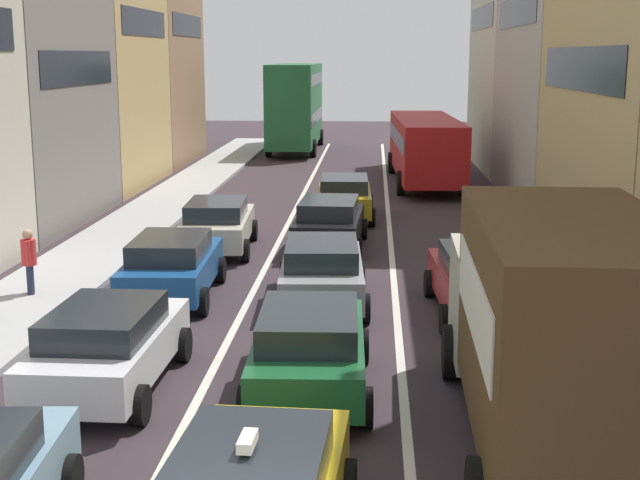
{
  "coord_description": "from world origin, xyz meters",
  "views": [
    {
      "loc": [
        1.15,
        -7.15,
        5.58
      ],
      "look_at": [
        0.0,
        12.0,
        1.6
      ],
      "focal_mm": 50.17,
      "sensor_mm": 36.0,
      "label": 1
    }
  ],
  "objects_px": {
    "sedan_centre_lane_second": "(309,347)",
    "pedestrian_near_kerb": "(29,260)",
    "sedan_left_lane_third": "(172,265)",
    "bus_far_queue_secondary": "(296,103)",
    "bus_mid_queue_primary": "(425,144)",
    "coupe_centre_lane_fourth": "(329,222)",
    "hatchback_centre_lane_third": "(322,271)",
    "sedan_centre_lane_fifth": "(344,196)",
    "removalist_box_truck": "(555,321)",
    "sedan_right_lane_behind_truck": "(480,280)",
    "sedan_left_lane_fourth": "(217,224)",
    "wagon_left_lane_second": "(108,345)"
  },
  "relations": [
    {
      "from": "removalist_box_truck",
      "to": "bus_mid_queue_primary",
      "type": "height_order",
      "value": "removalist_box_truck"
    },
    {
      "from": "sedan_centre_lane_second",
      "to": "hatchback_centre_lane_third",
      "type": "distance_m",
      "value": 5.42
    },
    {
      "from": "sedan_left_lane_fourth",
      "to": "bus_far_queue_secondary",
      "type": "xyz_separation_m",
      "value": [
        -0.11,
        27.51,
        2.03
      ]
    },
    {
      "from": "pedestrian_near_kerb",
      "to": "sedan_centre_lane_fifth",
      "type": "bearing_deg",
      "value": 39.04
    },
    {
      "from": "sedan_centre_lane_second",
      "to": "removalist_box_truck",
      "type": "bearing_deg",
      "value": -122.59
    },
    {
      "from": "removalist_box_truck",
      "to": "sedan_centre_lane_second",
      "type": "relative_size",
      "value": 1.78
    },
    {
      "from": "bus_far_queue_secondary",
      "to": "sedan_centre_lane_fifth",
      "type": "bearing_deg",
      "value": -170.79
    },
    {
      "from": "sedan_centre_lane_fifth",
      "to": "sedan_right_lane_behind_truck",
      "type": "height_order",
      "value": "same"
    },
    {
      "from": "hatchback_centre_lane_third",
      "to": "sedan_left_lane_third",
      "type": "relative_size",
      "value": 1.01
    },
    {
      "from": "removalist_box_truck",
      "to": "sedan_right_lane_behind_truck",
      "type": "height_order",
      "value": "removalist_box_truck"
    },
    {
      "from": "hatchback_centre_lane_third",
      "to": "sedan_right_lane_behind_truck",
      "type": "relative_size",
      "value": 1.0
    },
    {
      "from": "sedan_centre_lane_second",
      "to": "pedestrian_near_kerb",
      "type": "bearing_deg",
      "value": 49.86
    },
    {
      "from": "hatchback_centre_lane_third",
      "to": "sedan_left_lane_third",
      "type": "height_order",
      "value": "same"
    },
    {
      "from": "sedan_centre_lane_fifth",
      "to": "bus_mid_queue_primary",
      "type": "xyz_separation_m",
      "value": [
        3.24,
        8.72,
        0.96
      ]
    },
    {
      "from": "hatchback_centre_lane_third",
      "to": "sedan_right_lane_behind_truck",
      "type": "bearing_deg",
      "value": -102.98
    },
    {
      "from": "bus_far_queue_secondary",
      "to": "coupe_centre_lane_fourth",
      "type": "bearing_deg",
      "value": -173.0
    },
    {
      "from": "hatchback_centre_lane_third",
      "to": "sedan_left_lane_fourth",
      "type": "bearing_deg",
      "value": 28.41
    },
    {
      "from": "sedan_centre_lane_fifth",
      "to": "sedan_right_lane_behind_truck",
      "type": "relative_size",
      "value": 0.99
    },
    {
      "from": "removalist_box_truck",
      "to": "bus_far_queue_secondary",
      "type": "distance_m",
      "value": 41.22
    },
    {
      "from": "sedan_left_lane_fourth",
      "to": "sedan_right_lane_behind_truck",
      "type": "distance_m",
      "value": 9.19
    },
    {
      "from": "wagon_left_lane_second",
      "to": "bus_far_queue_secondary",
      "type": "height_order",
      "value": "bus_far_queue_secondary"
    },
    {
      "from": "bus_far_queue_secondary",
      "to": "pedestrian_near_kerb",
      "type": "distance_m",
      "value": 33.19
    },
    {
      "from": "removalist_box_truck",
      "to": "wagon_left_lane_second",
      "type": "height_order",
      "value": "removalist_box_truck"
    },
    {
      "from": "hatchback_centre_lane_third",
      "to": "bus_mid_queue_primary",
      "type": "height_order",
      "value": "bus_mid_queue_primary"
    },
    {
      "from": "sedan_left_lane_third",
      "to": "sedan_centre_lane_fifth",
      "type": "height_order",
      "value": "same"
    },
    {
      "from": "wagon_left_lane_second",
      "to": "sedan_left_lane_third",
      "type": "relative_size",
      "value": 0.99
    },
    {
      "from": "sedan_left_lane_third",
      "to": "sedan_centre_lane_fifth",
      "type": "relative_size",
      "value": 1.0
    },
    {
      "from": "pedestrian_near_kerb",
      "to": "bus_mid_queue_primary",
      "type": "bearing_deg",
      "value": 44.18
    },
    {
      "from": "coupe_centre_lane_fourth",
      "to": "bus_far_queue_secondary",
      "type": "relative_size",
      "value": 0.42
    },
    {
      "from": "bus_mid_queue_primary",
      "to": "pedestrian_near_kerb",
      "type": "height_order",
      "value": "bus_mid_queue_primary"
    },
    {
      "from": "sedan_centre_lane_fifth",
      "to": "bus_far_queue_secondary",
      "type": "height_order",
      "value": "bus_far_queue_secondary"
    },
    {
      "from": "removalist_box_truck",
      "to": "bus_far_queue_secondary",
      "type": "bearing_deg",
      "value": 11.16
    },
    {
      "from": "sedan_centre_lane_fifth",
      "to": "pedestrian_near_kerb",
      "type": "bearing_deg",
      "value": 145.56
    },
    {
      "from": "sedan_left_lane_fourth",
      "to": "bus_mid_queue_primary",
      "type": "height_order",
      "value": "bus_mid_queue_primary"
    },
    {
      "from": "coupe_centre_lane_fourth",
      "to": "hatchback_centre_lane_third",
      "type": "bearing_deg",
      "value": -176.26
    },
    {
      "from": "coupe_centre_lane_fourth",
      "to": "sedan_right_lane_behind_truck",
      "type": "distance_m",
      "value": 7.53
    },
    {
      "from": "bus_far_queue_secondary",
      "to": "removalist_box_truck",
      "type": "bearing_deg",
      "value": -170.04
    },
    {
      "from": "sedan_left_lane_third",
      "to": "bus_far_queue_secondary",
      "type": "distance_m",
      "value": 32.75
    },
    {
      "from": "hatchback_centre_lane_third",
      "to": "pedestrian_near_kerb",
      "type": "distance_m",
      "value": 6.79
    },
    {
      "from": "pedestrian_near_kerb",
      "to": "sedan_left_lane_fourth",
      "type": "bearing_deg",
      "value": 39.51
    },
    {
      "from": "sedan_right_lane_behind_truck",
      "to": "bus_far_queue_secondary",
      "type": "height_order",
      "value": "bus_far_queue_secondary"
    },
    {
      "from": "hatchback_centre_lane_third",
      "to": "bus_far_queue_secondary",
      "type": "relative_size",
      "value": 0.42
    },
    {
      "from": "sedan_centre_lane_second",
      "to": "pedestrian_near_kerb",
      "type": "height_order",
      "value": "pedestrian_near_kerb"
    },
    {
      "from": "sedan_centre_lane_fifth",
      "to": "bus_far_queue_secondary",
      "type": "relative_size",
      "value": 0.41
    },
    {
      "from": "sedan_left_lane_third",
      "to": "bus_far_queue_secondary",
      "type": "height_order",
      "value": "bus_far_queue_secondary"
    },
    {
      "from": "bus_mid_queue_primary",
      "to": "bus_far_queue_secondary",
      "type": "distance_m",
      "value": 15.12
    },
    {
      "from": "sedan_left_lane_fourth",
      "to": "wagon_left_lane_second",
      "type": "bearing_deg",
      "value": 177.16
    },
    {
      "from": "sedan_left_lane_third",
      "to": "bus_mid_queue_primary",
      "type": "distance_m",
      "value": 20.48
    },
    {
      "from": "bus_mid_queue_primary",
      "to": "pedestrian_near_kerb",
      "type": "distance_m",
      "value": 22.04
    },
    {
      "from": "sedan_right_lane_behind_truck",
      "to": "removalist_box_truck",
      "type": "bearing_deg",
      "value": 178.54
    }
  ]
}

